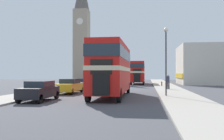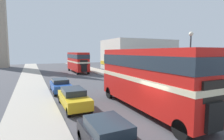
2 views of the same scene
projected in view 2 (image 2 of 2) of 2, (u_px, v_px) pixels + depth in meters
name	position (u px, v px, depth m)	size (l,w,h in m)	color
ground_plane	(157.00, 124.00, 10.46)	(120.00, 120.00, 0.00)	#47474C
double_decker_bus	(147.00, 75.00, 12.67)	(2.51, 10.57, 4.50)	red
bus_distant	(78.00, 61.00, 36.75)	(2.43, 9.86, 4.18)	red
car_parked_near	(109.00, 138.00, 7.14)	(1.72, 4.00, 1.48)	black
car_parked_mid	(74.00, 98.00, 13.46)	(1.75, 4.43, 1.49)	gold
car_parked_far	(60.00, 85.00, 18.70)	(1.76, 4.18, 1.41)	#1E479E
pedestrian_walking	(138.00, 75.00, 23.69)	(0.36, 0.36, 1.80)	#282833
bicycle_on_pavement	(113.00, 74.00, 30.17)	(0.05, 1.76, 0.78)	black
street_lamp	(190.00, 56.00, 14.80)	(0.36, 0.36, 5.86)	#38383D
shop_building_block	(138.00, 55.00, 44.22)	(16.24, 11.14, 7.22)	beige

